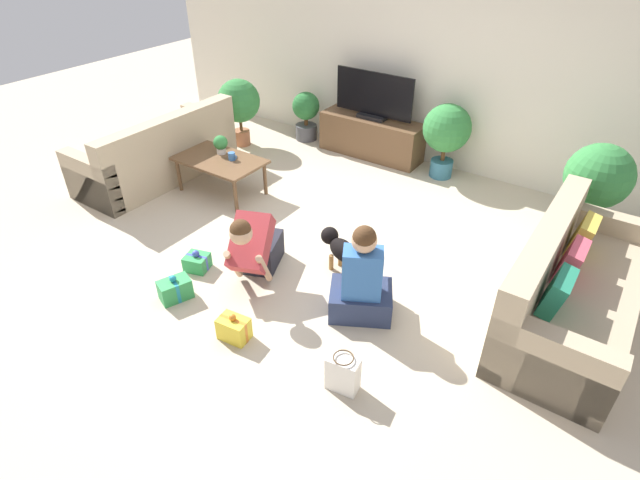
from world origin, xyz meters
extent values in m
plane|color=beige|center=(0.00, 0.00, 0.00)|extent=(16.00, 16.00, 0.00)
cube|color=silver|center=(0.00, 2.63, 1.30)|extent=(8.40, 0.06, 2.60)
cube|color=tan|center=(-2.48, 0.25, 0.21)|extent=(0.85, 2.01, 0.43)
cube|color=tan|center=(-2.15, 0.25, 0.64)|extent=(0.20, 2.01, 0.42)
cube|color=tan|center=(-2.48, 1.17, 0.30)|extent=(0.85, 0.16, 0.61)
cube|color=tan|center=(-2.48, -0.68, 0.30)|extent=(0.85, 0.16, 0.61)
cube|color=#EACC4C|center=(-2.35, 0.58, 0.58)|extent=(0.18, 0.34, 0.32)
cube|color=#E5566B|center=(-2.35, -0.09, 0.58)|extent=(0.18, 0.34, 0.32)
cube|color=tan|center=(2.48, 0.38, 0.21)|extent=(0.85, 2.01, 0.43)
cube|color=tan|center=(2.15, 0.38, 0.64)|extent=(0.20, 2.01, 0.42)
cube|color=tan|center=(2.48, -0.55, 0.30)|extent=(0.85, 0.16, 0.61)
cube|color=tan|center=(2.48, 1.31, 0.30)|extent=(0.85, 0.16, 0.61)
cube|color=#288E6B|center=(2.35, -0.07, 0.58)|extent=(0.18, 0.34, 0.32)
cube|color=#E5566B|center=(2.35, 0.38, 0.58)|extent=(0.18, 0.34, 0.32)
cube|color=#EACC4C|center=(2.35, 0.83, 0.58)|extent=(0.18, 0.34, 0.32)
cube|color=brown|center=(-1.50, 0.39, 0.42)|extent=(1.04, 0.63, 0.03)
cylinder|color=brown|center=(-1.96, 0.14, 0.20)|extent=(0.04, 0.04, 0.41)
cylinder|color=brown|center=(-1.04, 0.14, 0.20)|extent=(0.04, 0.04, 0.41)
cylinder|color=brown|center=(-1.96, 0.65, 0.20)|extent=(0.04, 0.04, 0.41)
cylinder|color=brown|center=(-1.04, 0.65, 0.20)|extent=(0.04, 0.04, 0.41)
cube|color=brown|center=(-0.56, 2.35, 0.27)|extent=(1.43, 0.43, 0.53)
cube|color=black|center=(-0.56, 2.35, 0.56)|extent=(0.39, 0.20, 0.05)
cube|color=black|center=(-0.56, 2.35, 0.86)|extent=(1.12, 0.03, 0.56)
cylinder|color=#4C4C51|center=(-1.63, 2.30, 0.11)|extent=(0.31, 0.31, 0.22)
cylinder|color=brown|center=(-1.63, 2.30, 0.28)|extent=(0.06, 0.06, 0.12)
sphere|color=#286B33|center=(-1.63, 2.30, 0.50)|extent=(0.39, 0.39, 0.39)
cylinder|color=#A36042|center=(-2.28, 1.60, 0.11)|extent=(0.23, 0.23, 0.22)
cylinder|color=brown|center=(-2.28, 1.60, 0.30)|extent=(0.04, 0.04, 0.18)
sphere|color=#337F3D|center=(-2.28, 1.60, 0.64)|extent=(0.59, 0.59, 0.59)
cylinder|color=#336B84|center=(2.28, 1.74, 0.14)|extent=(0.34, 0.34, 0.28)
cylinder|color=brown|center=(2.28, 1.74, 0.38)|extent=(0.06, 0.06, 0.19)
sphere|color=#337F3D|center=(2.28, 1.74, 0.74)|extent=(0.63, 0.63, 0.63)
cylinder|color=#336B84|center=(0.50, 2.30, 0.11)|extent=(0.28, 0.28, 0.22)
cylinder|color=brown|center=(0.50, 2.30, 0.31)|extent=(0.05, 0.05, 0.18)
sphere|color=#337F3D|center=(0.50, 2.30, 0.65)|extent=(0.59, 0.59, 0.59)
cube|color=#23232D|center=(-0.15, -0.44, 0.14)|extent=(0.43, 0.52, 0.28)
cube|color=#AD3338|center=(-0.04, -0.71, 0.44)|extent=(0.49, 0.60, 0.48)
sphere|color=tan|center=(0.03, -0.90, 0.67)|extent=(0.20, 0.20, 0.20)
sphere|color=#472D19|center=(0.03, -0.90, 0.70)|extent=(0.18, 0.18, 0.18)
cylinder|color=tan|center=(-0.14, -0.86, 0.25)|extent=(0.16, 0.28, 0.43)
cylinder|color=tan|center=(0.13, -0.75, 0.25)|extent=(0.16, 0.28, 0.43)
cube|color=#283351|center=(0.97, -0.50, 0.12)|extent=(0.65, 0.60, 0.24)
cube|color=#3366AD|center=(1.00, -0.55, 0.46)|extent=(0.38, 0.33, 0.44)
sphere|color=tan|center=(1.00, -0.54, 0.77)|extent=(0.20, 0.20, 0.20)
sphere|color=#472D19|center=(1.00, -0.55, 0.81)|extent=(0.19, 0.19, 0.19)
cylinder|color=tan|center=(1.02, -0.31, 0.39)|extent=(0.17, 0.25, 0.06)
cylinder|color=tan|center=(0.79, -0.43, 0.39)|extent=(0.17, 0.25, 0.06)
ellipsoid|color=black|center=(0.56, -0.13, 0.26)|extent=(0.38, 0.29, 0.20)
sphere|color=black|center=(0.36, -0.06, 0.31)|extent=(0.17, 0.17, 0.17)
sphere|color=olive|center=(0.30, -0.03, 0.29)|extent=(0.08, 0.08, 0.08)
cylinder|color=black|center=(0.75, -0.20, 0.30)|extent=(0.12, 0.07, 0.13)
cylinder|color=olive|center=(0.48, -0.04, 0.08)|extent=(0.04, 0.04, 0.16)
cylinder|color=olive|center=(0.44, -0.15, 0.08)|extent=(0.04, 0.04, 0.16)
cylinder|color=olive|center=(0.68, -0.12, 0.08)|extent=(0.04, 0.04, 0.16)
cylinder|color=olive|center=(0.64, -0.22, 0.08)|extent=(0.04, 0.04, 0.16)
cube|color=#2D934C|center=(-0.46, -1.28, 0.10)|extent=(0.26, 0.32, 0.19)
cube|color=teal|center=(-0.46, -1.28, 0.10)|extent=(0.17, 0.09, 0.19)
sphere|color=teal|center=(-0.46, -1.28, 0.22)|extent=(0.06, 0.06, 0.06)
cube|color=yellow|center=(0.30, -1.35, 0.10)|extent=(0.26, 0.19, 0.20)
cube|color=orange|center=(0.30, -1.35, 0.10)|extent=(0.25, 0.06, 0.20)
sphere|color=orange|center=(0.30, -1.35, 0.22)|extent=(0.06, 0.06, 0.06)
cube|color=#2D934C|center=(-0.62, -0.87, 0.07)|extent=(0.26, 0.25, 0.15)
cube|color=#3D51BC|center=(-0.62, -0.87, 0.07)|extent=(0.21, 0.09, 0.15)
sphere|color=#3D51BC|center=(-0.62, -0.87, 0.17)|extent=(0.07, 0.07, 0.07)
cube|color=white|center=(1.29, -1.28, 0.15)|extent=(0.25, 0.16, 0.29)
torus|color=#4C3823|center=(1.29, -1.28, 0.31)|extent=(0.17, 0.17, 0.01)
cylinder|color=#386BAD|center=(-1.36, 0.46, 0.48)|extent=(0.08, 0.08, 0.09)
torus|color=#386BAD|center=(-1.31, 0.46, 0.49)|extent=(0.06, 0.01, 0.06)
cylinder|color=beige|center=(-1.58, 0.52, 0.47)|extent=(0.11, 0.11, 0.07)
sphere|color=#337F3D|center=(-1.58, 0.52, 0.58)|extent=(0.17, 0.17, 0.17)
camera|label=1|loc=(2.52, -3.34, 2.93)|focal=28.00mm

